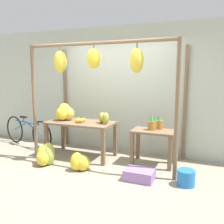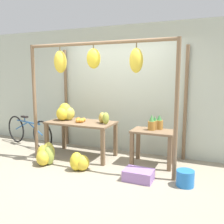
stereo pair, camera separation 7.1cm
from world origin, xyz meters
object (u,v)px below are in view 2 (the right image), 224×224
(banana_pile_ground_left, at_px, (46,155))
(parked_bicycle, at_px, (28,131))
(blue_bucket, at_px, (185,178))
(papaya_pile, at_px, (104,118))
(fruit_crate_white, at_px, (139,175))
(banana_pile_on_table, at_px, (65,113))
(banana_pile_ground_right, at_px, (79,162))
(pineapple_cluster, at_px, (155,123))
(orange_pile, at_px, (80,120))

(banana_pile_ground_left, distance_m, parked_bicycle, 1.47)
(banana_pile_ground_left, height_order, parked_bicycle, parked_bicycle)
(blue_bucket, height_order, papaya_pile, papaya_pile)
(fruit_crate_white, relative_size, blue_bucket, 1.71)
(banana_pile_on_table, height_order, banana_pile_ground_right, banana_pile_on_table)
(pineapple_cluster, distance_m, banana_pile_ground_right, 1.62)
(orange_pile, xyz_separation_m, banana_pile_ground_right, (0.36, -0.65, -0.64))
(orange_pile, height_order, banana_pile_ground_left, orange_pile)
(banana_pile_ground_left, xyz_separation_m, blue_bucket, (2.64, 0.07, -0.06))
(fruit_crate_white, distance_m, parked_bicycle, 3.22)
(banana_pile_on_table, height_order, orange_pile, banana_pile_on_table)
(banana_pile_on_table, xyz_separation_m, banana_pile_ground_right, (0.78, -0.74, -0.76))
(pineapple_cluster, relative_size, fruit_crate_white, 0.63)
(pineapple_cluster, bearing_deg, papaya_pile, -169.84)
(banana_pile_on_table, relative_size, orange_pile, 1.82)
(banana_pile_on_table, distance_m, orange_pile, 0.45)
(blue_bucket, bearing_deg, papaya_pile, 159.93)
(papaya_pile, bearing_deg, blue_bucket, -20.07)
(blue_bucket, xyz_separation_m, parked_bicycle, (-3.83, 0.78, 0.23))
(blue_bucket, bearing_deg, banana_pile_ground_left, -178.45)
(pineapple_cluster, height_order, fruit_crate_white, pineapple_cluster)
(pineapple_cluster, height_order, banana_pile_ground_right, pineapple_cluster)
(parked_bicycle, height_order, papaya_pile, papaya_pile)
(orange_pile, height_order, parked_bicycle, orange_pile)
(banana_pile_ground_right, relative_size, parked_bicycle, 0.24)
(fruit_crate_white, bearing_deg, orange_pile, 156.93)
(blue_bucket, bearing_deg, parked_bicycle, 168.44)
(orange_pile, relative_size, blue_bucket, 0.92)
(banana_pile_ground_right, bearing_deg, banana_pile_ground_left, 177.32)
(pineapple_cluster, distance_m, blue_bucket, 1.26)
(banana_pile_ground_right, bearing_deg, orange_pile, 118.64)
(orange_pile, height_order, blue_bucket, orange_pile)
(banana_pile_on_table, relative_size, banana_pile_ground_right, 1.12)
(banana_pile_on_table, bearing_deg, fruit_crate_white, -20.72)
(banana_pile_ground_left, relative_size, papaya_pile, 1.93)
(banana_pile_on_table, bearing_deg, parked_bicycle, 172.94)
(pineapple_cluster, xyz_separation_m, fruit_crate_white, (-0.05, -0.89, -0.71))
(banana_pile_ground_right, distance_m, papaya_pile, 1.03)
(fruit_crate_white, bearing_deg, banana_pile_ground_left, 179.60)
(pineapple_cluster, bearing_deg, banana_pile_on_table, -175.00)
(fruit_crate_white, distance_m, papaya_pile, 1.43)
(banana_pile_on_table, distance_m, fruit_crate_white, 2.20)
(orange_pile, bearing_deg, banana_pile_ground_left, -124.17)
(banana_pile_ground_left, bearing_deg, pineapple_cluster, 24.29)
(banana_pile_on_table, xyz_separation_m, fruit_crate_white, (1.91, -0.72, -0.83))
(banana_pile_ground_right, relative_size, fruit_crate_white, 0.87)
(banana_pile_on_table, xyz_separation_m, orange_pile, (0.42, -0.09, -0.12))
(banana_pile_on_table, xyz_separation_m, blue_bucket, (2.65, -0.64, -0.79))
(banana_pile_ground_left, xyz_separation_m, parked_bicycle, (-1.19, 0.85, 0.18))
(banana_pile_ground_right, bearing_deg, banana_pile_on_table, 136.42)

